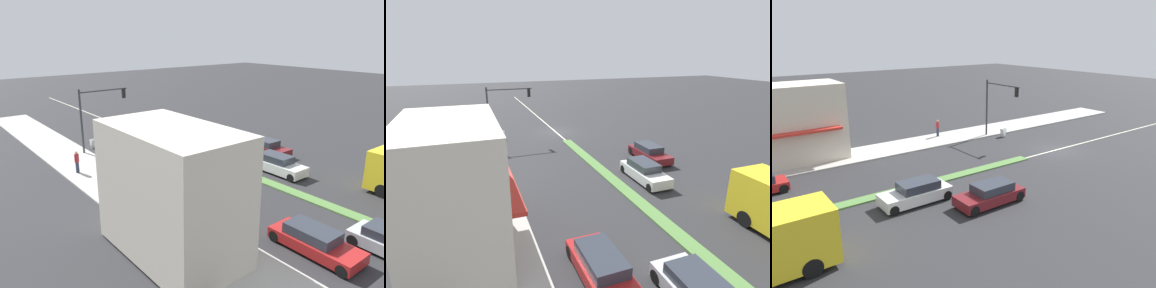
# 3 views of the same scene
# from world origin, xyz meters

# --- Properties ---
(ground_plane) EXTENTS (160.00, 160.00, 0.00)m
(ground_plane) POSITION_xyz_m (0.00, 18.00, 0.00)
(ground_plane) COLOR #2B2B2D
(sidewalk_right) EXTENTS (4.00, 73.00, 0.12)m
(sidewalk_right) POSITION_xyz_m (9.00, 18.50, 0.06)
(sidewalk_right) COLOR #B2AFA8
(sidewalk_right) RESTS_ON ground
(lane_marking_center) EXTENTS (0.16, 60.00, 0.01)m
(lane_marking_center) POSITION_xyz_m (0.00, 0.00, 0.00)
(lane_marking_center) COLOR beige
(lane_marking_center) RESTS_ON ground
(building_corner_store) EXTENTS (4.80, 7.24, 6.19)m
(building_corner_store) POSITION_xyz_m (10.42, 19.40, 3.22)
(building_corner_store) COLOR beige
(building_corner_store) RESTS_ON sidewalk_right
(traffic_signal_main) EXTENTS (4.59, 0.34, 5.60)m
(traffic_signal_main) POSITION_xyz_m (6.12, 1.92, 3.90)
(traffic_signal_main) COLOR #333338
(traffic_signal_main) RESTS_ON sidewalk_right
(pedestrian) EXTENTS (0.34, 0.34, 1.69)m
(pedestrian) POSITION_xyz_m (9.91, 6.32, 1.01)
(pedestrian) COLOR #282D42
(pedestrian) RESTS_ON sidewalk_right
(warning_aframe_sign) EXTENTS (0.45, 0.53, 0.84)m
(warning_aframe_sign) POSITION_xyz_m (6.19, 0.84, 0.43)
(warning_aframe_sign) COLOR silver
(warning_aframe_sign) RESTS_ON ground
(van_white) EXTENTS (1.73, 4.46, 1.39)m
(van_white) POSITION_xyz_m (-2.20, 15.51, 0.66)
(van_white) COLOR silver
(van_white) RESTS_ON ground
(hatchback_red) EXTENTS (1.75, 4.54, 1.25)m
(hatchback_red) POSITION_xyz_m (5.00, 23.66, 0.60)
(hatchback_red) COLOR #AD1E1E
(hatchback_red) RESTS_ON ground
(sedan_maroon) EXTENTS (1.78, 4.42, 1.33)m
(sedan_maroon) POSITION_xyz_m (-5.00, 11.91, 0.64)
(sedan_maroon) COLOR maroon
(sedan_maroon) RESTS_ON ground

